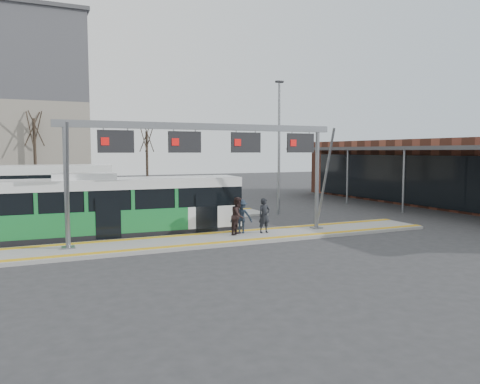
# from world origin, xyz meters

# --- Properties ---
(ground) EXTENTS (120.00, 120.00, 0.00)m
(ground) POSITION_xyz_m (0.00, 0.00, 0.00)
(ground) COLOR #2D2D30
(ground) RESTS_ON ground
(platform_main) EXTENTS (22.00, 3.00, 0.15)m
(platform_main) POSITION_xyz_m (0.00, 0.00, 0.07)
(platform_main) COLOR gray
(platform_main) RESTS_ON ground
(platform_second) EXTENTS (20.00, 3.00, 0.15)m
(platform_second) POSITION_xyz_m (-4.00, 8.00, 0.07)
(platform_second) COLOR gray
(platform_second) RESTS_ON ground
(tactile_main) EXTENTS (22.00, 2.65, 0.02)m
(tactile_main) POSITION_xyz_m (0.00, 0.00, 0.16)
(tactile_main) COLOR gold
(tactile_main) RESTS_ON platform_main
(tactile_second) EXTENTS (20.00, 0.35, 0.02)m
(tactile_second) POSITION_xyz_m (-4.00, 9.15, 0.16)
(tactile_second) COLOR gold
(tactile_second) RESTS_ON platform_second
(gantry) EXTENTS (13.00, 1.68, 5.20)m
(gantry) POSITION_xyz_m (-0.35, 0.25, 4.30)
(gantry) COLOR slate
(gantry) RESTS_ON platform_main
(station_building) EXTENTS (11.50, 32.00, 5.00)m
(station_building) POSITION_xyz_m (21.83, 4.00, 2.53)
(station_building) COLOR brown
(station_building) RESTS_ON ground
(hero_bus) EXTENTS (11.29, 2.84, 3.08)m
(hero_bus) POSITION_xyz_m (-3.71, 2.97, 1.41)
(hero_bus) COLOR black
(hero_bus) RESTS_ON ground
(passenger_a) EXTENTS (0.65, 0.46, 1.68)m
(passenger_a) POSITION_xyz_m (2.45, 0.23, 0.99)
(passenger_a) COLOR black
(passenger_a) RESTS_ON platform_main
(passenger_b) EXTENTS (1.10, 1.09, 1.79)m
(passenger_b) POSITION_xyz_m (1.12, 0.34, 1.04)
(passenger_b) COLOR black
(passenger_b) RESTS_ON platform_main
(passenger_c) EXTENTS (1.22, 1.00, 1.64)m
(passenger_c) POSITION_xyz_m (1.39, 0.58, 0.97)
(passenger_c) COLOR #1E2836
(passenger_c) RESTS_ON platform_main
(tree_left) EXTENTS (1.40, 1.40, 8.17)m
(tree_left) POSITION_xyz_m (-7.25, 29.35, 6.20)
(tree_left) COLOR #382B21
(tree_left) RESTS_ON ground
(tree_mid) EXTENTS (1.40, 1.40, 7.13)m
(tree_mid) POSITION_xyz_m (4.24, 32.20, 5.41)
(tree_mid) COLOR #382B21
(tree_mid) RESTS_ON ground
(lamp_east) EXTENTS (0.50, 0.25, 8.55)m
(lamp_east) POSITION_xyz_m (6.87, 6.73, 4.52)
(lamp_east) COLOR slate
(lamp_east) RESTS_ON ground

